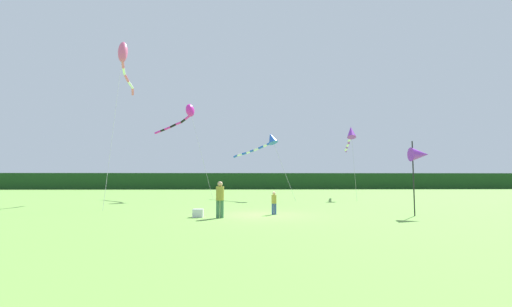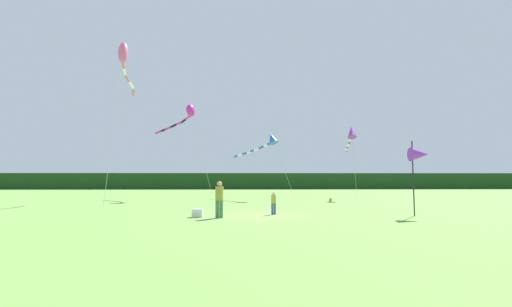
{
  "view_description": "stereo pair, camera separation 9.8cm",
  "coord_description": "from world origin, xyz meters",
  "px_view_note": "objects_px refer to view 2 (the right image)",
  "views": [
    {
      "loc": [
        -0.79,
        -17.11,
        1.81
      ],
      "look_at": [
        0.0,
        6.0,
        3.59
      ],
      "focal_mm": 23.46,
      "sensor_mm": 36.0,
      "label": 1
    },
    {
      "loc": [
        -0.69,
        -17.11,
        1.81
      ],
      "look_at": [
        0.0,
        6.0,
        3.59
      ],
      "focal_mm": 23.46,
      "sensor_mm": 36.0,
      "label": 2
    }
  ],
  "objects_px": {
    "banner_flag_pole": "(419,155)",
    "kite_purple": "(351,135)",
    "cooler_box": "(197,213)",
    "kite_magenta": "(187,114)",
    "person_child": "(274,202)",
    "kite_blue": "(268,141)",
    "kite_rainbow": "(124,59)",
    "person_adult": "(219,197)"
  },
  "relations": [
    {
      "from": "kite_purple",
      "to": "kite_blue",
      "type": "bearing_deg",
      "value": -174.48
    },
    {
      "from": "banner_flag_pole",
      "to": "kite_magenta",
      "type": "height_order",
      "value": "kite_magenta"
    },
    {
      "from": "person_adult",
      "to": "kite_blue",
      "type": "bearing_deg",
      "value": 77.25
    },
    {
      "from": "person_adult",
      "to": "banner_flag_pole",
      "type": "distance_m",
      "value": 10.13
    },
    {
      "from": "banner_flag_pole",
      "to": "person_child",
      "type": "bearing_deg",
      "value": 172.99
    },
    {
      "from": "person_adult",
      "to": "kite_magenta",
      "type": "distance_m",
      "value": 17.59
    },
    {
      "from": "kite_magenta",
      "to": "kite_blue",
      "type": "height_order",
      "value": "kite_magenta"
    },
    {
      "from": "person_adult",
      "to": "person_child",
      "type": "bearing_deg",
      "value": 28.09
    },
    {
      "from": "cooler_box",
      "to": "kite_blue",
      "type": "distance_m",
      "value": 15.42
    },
    {
      "from": "kite_blue",
      "to": "kite_rainbow",
      "type": "bearing_deg",
      "value": -153.66
    },
    {
      "from": "banner_flag_pole",
      "to": "kite_rainbow",
      "type": "relative_size",
      "value": 0.31
    },
    {
      "from": "person_adult",
      "to": "kite_rainbow",
      "type": "height_order",
      "value": "kite_rainbow"
    },
    {
      "from": "kite_magenta",
      "to": "kite_rainbow",
      "type": "relative_size",
      "value": 0.74
    },
    {
      "from": "banner_flag_pole",
      "to": "kite_purple",
      "type": "relative_size",
      "value": 0.53
    },
    {
      "from": "person_child",
      "to": "cooler_box",
      "type": "xyz_separation_m",
      "value": [
        -3.74,
        -1.07,
        -0.46
      ]
    },
    {
      "from": "cooler_box",
      "to": "banner_flag_pole",
      "type": "height_order",
      "value": "banner_flag_pole"
    },
    {
      "from": "kite_magenta",
      "to": "kite_blue",
      "type": "xyz_separation_m",
      "value": [
        7.6,
        -1.26,
        -2.68
      ]
    },
    {
      "from": "kite_purple",
      "to": "person_adult",
      "type": "bearing_deg",
      "value": -126.51
    },
    {
      "from": "person_adult",
      "to": "kite_rainbow",
      "type": "distance_m",
      "value": 15.34
    },
    {
      "from": "cooler_box",
      "to": "kite_magenta",
      "type": "distance_m",
      "value": 17.36
    },
    {
      "from": "cooler_box",
      "to": "person_child",
      "type": "bearing_deg",
      "value": 15.96
    },
    {
      "from": "person_adult",
      "to": "kite_rainbow",
      "type": "xyz_separation_m",
      "value": [
        -7.87,
        8.77,
        9.82
      ]
    },
    {
      "from": "person_adult",
      "to": "kite_purple",
      "type": "relative_size",
      "value": 0.24
    },
    {
      "from": "cooler_box",
      "to": "banner_flag_pole",
      "type": "distance_m",
      "value": 11.33
    },
    {
      "from": "cooler_box",
      "to": "kite_purple",
      "type": "relative_size",
      "value": 0.07
    },
    {
      "from": "banner_flag_pole",
      "to": "kite_purple",
      "type": "xyz_separation_m",
      "value": [
        1.22,
        14.49,
        2.99
      ]
    },
    {
      "from": "cooler_box",
      "to": "kite_purple",
      "type": "distance_m",
      "value": 19.94
    },
    {
      "from": "person_child",
      "to": "banner_flag_pole",
      "type": "xyz_separation_m",
      "value": [
        7.23,
        -0.89,
        2.36
      ]
    },
    {
      "from": "kite_magenta",
      "to": "kite_purple",
      "type": "relative_size",
      "value": 1.27
    },
    {
      "from": "kite_rainbow",
      "to": "person_adult",
      "type": "bearing_deg",
      "value": -48.08
    },
    {
      "from": "person_child",
      "to": "banner_flag_pole",
      "type": "distance_m",
      "value": 7.66
    },
    {
      "from": "cooler_box",
      "to": "kite_rainbow",
      "type": "height_order",
      "value": "kite_rainbow"
    },
    {
      "from": "kite_purple",
      "to": "kite_blue",
      "type": "height_order",
      "value": "kite_purple"
    },
    {
      "from": "kite_magenta",
      "to": "kite_purple",
      "type": "xyz_separation_m",
      "value": [
        15.5,
        -0.49,
        -1.96
      ]
    },
    {
      "from": "person_child",
      "to": "banner_flag_pole",
      "type": "height_order",
      "value": "banner_flag_pole"
    },
    {
      "from": "banner_flag_pole",
      "to": "kite_rainbow",
      "type": "xyz_separation_m",
      "value": [
        -17.78,
        8.23,
        7.76
      ]
    },
    {
      "from": "person_adult",
      "to": "kite_rainbow",
      "type": "bearing_deg",
      "value": 131.92
    },
    {
      "from": "cooler_box",
      "to": "kite_purple",
      "type": "bearing_deg",
      "value": 50.28
    },
    {
      "from": "person_adult",
      "to": "kite_purple",
      "type": "bearing_deg",
      "value": 53.49
    },
    {
      "from": "person_adult",
      "to": "person_child",
      "type": "distance_m",
      "value": 3.04
    },
    {
      "from": "person_child",
      "to": "kite_purple",
      "type": "xyz_separation_m",
      "value": [
        8.45,
        13.6,
        5.35
      ]
    },
    {
      "from": "kite_rainbow",
      "to": "kite_blue",
      "type": "bearing_deg",
      "value": 26.34
    }
  ]
}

